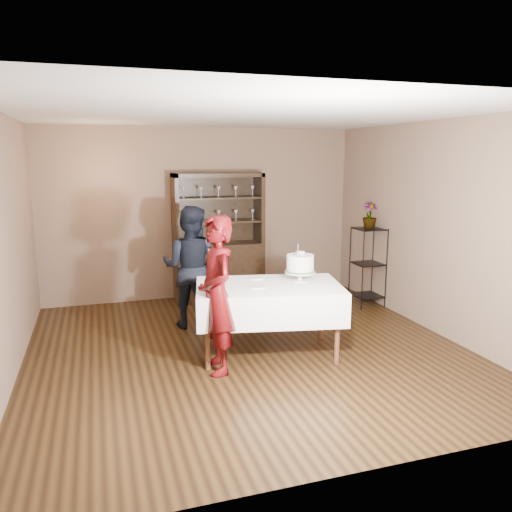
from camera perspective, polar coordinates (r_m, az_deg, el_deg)
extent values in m
plane|color=black|center=(6.02, -0.97, -10.62)|extent=(5.00, 5.00, 0.00)
plane|color=silver|center=(5.60, -1.07, 15.95)|extent=(5.00, 5.00, 0.00)
cube|color=#765D4C|center=(8.06, -6.17, 4.82)|extent=(5.00, 0.02, 2.70)
cube|color=#765D4C|center=(5.49, -26.85, 0.71)|extent=(0.02, 5.00, 2.70)
cube|color=#765D4C|center=(6.80, 19.62, 3.07)|extent=(0.02, 5.00, 2.70)
cube|color=black|center=(8.00, -4.25, -1.73)|extent=(1.40, 0.48, 0.90)
cube|color=black|center=(8.05, -4.72, 5.56)|extent=(1.40, 0.03, 1.10)
cube|color=black|center=(7.81, -4.41, 9.21)|extent=(1.40, 0.48, 0.06)
cube|color=black|center=(7.86, -4.34, 3.96)|extent=(1.28, 0.42, 0.02)
cube|color=black|center=(7.83, -4.38, 6.65)|extent=(1.28, 0.42, 0.02)
cylinder|color=black|center=(7.52, 12.10, -1.61)|extent=(0.02, 0.02, 1.20)
cylinder|color=black|center=(7.73, 14.67, -1.40)|extent=(0.02, 0.02, 1.20)
cylinder|color=black|center=(7.86, 10.66, -1.01)|extent=(0.02, 0.02, 1.20)
cylinder|color=black|center=(8.06, 13.16, -0.81)|extent=(0.02, 0.02, 1.20)
cube|color=black|center=(7.90, 12.51, -4.39)|extent=(0.40, 0.40, 0.02)
cube|color=black|center=(7.78, 12.66, -0.84)|extent=(0.40, 0.40, 0.01)
cube|color=black|center=(7.69, 12.83, 3.03)|extent=(0.40, 0.40, 0.02)
cube|color=silver|center=(5.71, 1.46, -5.14)|extent=(1.80, 1.32, 0.38)
cylinder|color=#51301D|center=(5.37, -5.59, -8.97)|extent=(0.06, 0.06, 0.77)
cylinder|color=#51301D|center=(5.56, 9.28, -8.38)|extent=(0.06, 0.06, 0.77)
cylinder|color=#51301D|center=(6.11, -5.64, -6.45)|extent=(0.06, 0.06, 0.77)
cylinder|color=#51301D|center=(6.28, 7.42, -6.02)|extent=(0.06, 0.06, 0.77)
imported|color=#3E0705|center=(5.21, -4.51, -4.46)|extent=(0.44, 0.64, 1.67)
imported|color=black|center=(6.65, -7.45, -1.25)|extent=(0.99, 0.92, 1.63)
cylinder|color=white|center=(5.86, 5.03, -2.80)|extent=(0.20, 0.20, 0.01)
cylinder|color=white|center=(5.85, 5.04, -2.38)|extent=(0.05, 0.05, 0.10)
cylinder|color=white|center=(5.84, 5.05, -1.84)|extent=(0.35, 0.35, 0.01)
cylinder|color=#416A32|center=(5.83, 5.05, -1.69)|extent=(0.34, 0.34, 0.02)
cylinder|color=white|center=(5.81, 5.07, -0.83)|extent=(0.39, 0.39, 0.20)
sphere|color=#5974BF|center=(5.80, 5.36, 0.26)|extent=(0.02, 0.02, 0.02)
cube|color=silver|center=(5.75, 4.81, 0.74)|extent=(0.02, 0.02, 0.14)
cube|color=black|center=(5.73, 4.82, 1.57)|extent=(0.02, 0.02, 0.05)
cylinder|color=white|center=(5.55, 0.08, -3.53)|extent=(0.25, 0.25, 0.01)
cylinder|color=white|center=(5.94, 0.04, -2.54)|extent=(0.24, 0.24, 0.01)
imported|color=#416A32|center=(7.69, 12.86, 4.52)|extent=(0.23, 0.23, 0.38)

